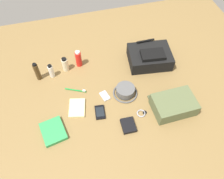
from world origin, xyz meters
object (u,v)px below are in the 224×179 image
object	(u,v)px
lotion_bottle	(65,64)
media_player	(105,96)
cell_phone	(100,112)
cologne_bottle	(37,72)
notepad	(77,108)
toiletry_pouch	(173,104)
sunscreen_spray	(79,59)
bucket_hat	(125,91)
backpack	(150,57)
paperback_novel	(53,131)
wallet	(128,125)
toothbrush	(77,90)
wristwatch	(142,113)
toothpaste_tube	(51,71)

from	to	relation	value
lotion_bottle	media_player	bearing A→B (deg)	-54.39
cell_phone	media_player	bearing A→B (deg)	62.72
cologne_bottle	notepad	size ratio (longest dim) A/B	1.10
lotion_bottle	cell_phone	bearing A→B (deg)	-69.36
toiletry_pouch	sunscreen_spray	distance (m)	0.81
toiletry_pouch	media_player	size ratio (longest dim) A/B	3.06
bucket_hat	notepad	xyz separation A→B (m)	(-0.37, -0.04, -0.02)
cell_phone	cologne_bottle	bearing A→B (deg)	132.58
bucket_hat	cell_phone	distance (m)	0.25
backpack	cologne_bottle	bearing A→B (deg)	176.66
toiletry_pouch	paperback_novel	xyz separation A→B (m)	(-0.83, 0.02, -0.04)
toiletry_pouch	cologne_bottle	bearing A→B (deg)	150.06
bucket_hat	wallet	size ratio (longest dim) A/B	1.65
bucket_hat	wallet	xyz separation A→B (m)	(-0.06, -0.26, -0.02)
wallet	toiletry_pouch	bearing A→B (deg)	10.93
toothbrush	wallet	world-z (taller)	wallet
media_player	wristwatch	bearing A→B (deg)	-44.15
bucket_hat	backpack	bearing A→B (deg)	42.42
toothpaste_tube	sunscreen_spray	xyz separation A→B (m)	(0.22, 0.06, 0.01)
sunscreen_spray	wallet	xyz separation A→B (m)	(0.22, -0.63, -0.06)
paperback_novel	notepad	world-z (taller)	paperback_novel
sunscreen_spray	toothbrush	size ratio (longest dim) A/B	0.98
backpack	cologne_bottle	world-z (taller)	cologne_bottle
wristwatch	lotion_bottle	bearing A→B (deg)	129.92
cologne_bottle	wristwatch	size ratio (longest dim) A/B	2.32
toothpaste_tube	toothbrush	size ratio (longest dim) A/B	0.81
wallet	cell_phone	bearing A→B (deg)	138.11
toothpaste_tube	notepad	bearing A→B (deg)	-68.44
paperback_novel	wristwatch	size ratio (longest dim) A/B	2.85
wristwatch	wallet	xyz separation A→B (m)	(-0.12, -0.07, 0.01)
lotion_bottle	wristwatch	world-z (taller)	lotion_bottle
backpack	wristwatch	world-z (taller)	backpack
wallet	notepad	xyz separation A→B (m)	(-0.31, 0.23, -0.00)
bucket_hat	toothpaste_tube	bearing A→B (deg)	148.75
cell_phone	notepad	bearing A→B (deg)	153.51
media_player	wallet	size ratio (longest dim) A/B	0.87
wallet	toothpaste_tube	bearing A→B (deg)	129.37
lotion_bottle	notepad	distance (m)	0.39
media_player	wallet	bearing A→B (deg)	-71.08
wallet	lotion_bottle	bearing A→B (deg)	119.98
backpack	sunscreen_spray	size ratio (longest dim) A/B	2.42
backpack	bucket_hat	world-z (taller)	backpack
cologne_bottle	cell_phone	world-z (taller)	cologne_bottle
media_player	toothbrush	distance (m)	0.22
backpack	sunscreen_spray	world-z (taller)	sunscreen_spray
media_player	paperback_novel	bearing A→B (deg)	-153.85
cell_phone	toothbrush	size ratio (longest dim) A/B	0.78
paperback_novel	wristwatch	bearing A→B (deg)	-1.22
lotion_bottle	wallet	size ratio (longest dim) A/B	1.13
toothbrush	paperback_novel	bearing A→B (deg)	-124.84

